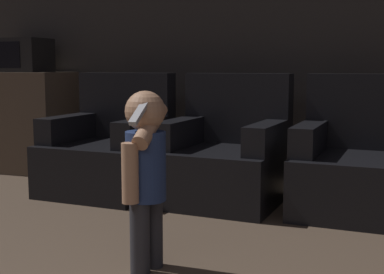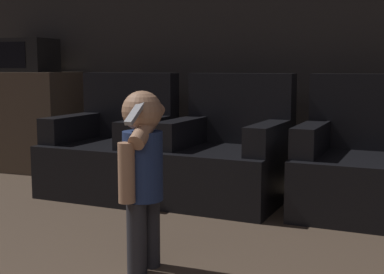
{
  "view_description": "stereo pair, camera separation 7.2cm",
  "coord_description": "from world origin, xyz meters",
  "px_view_note": "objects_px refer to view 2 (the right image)",
  "views": [
    {
      "loc": [
        0.82,
        -0.1,
        0.98
      ],
      "look_at": [
        -0.21,
        2.87,
        0.57
      ],
      "focal_mm": 50.0,
      "sensor_mm": 36.0,
      "label": 1
    },
    {
      "loc": [
        0.88,
        -0.08,
        0.98
      ],
      "look_at": [
        -0.21,
        2.87,
        0.57
      ],
      "focal_mm": 50.0,
      "sensor_mm": 36.0,
      "label": 2
    }
  ],
  "objects_px": {
    "armchair_right": "(362,167)",
    "microwave": "(24,55)",
    "armchair_left": "(113,151)",
    "armchair_middle": "(228,158)",
    "person_toddler": "(142,166)"
  },
  "relations": [
    {
      "from": "armchair_middle",
      "to": "microwave",
      "type": "distance_m",
      "value": 2.35
    },
    {
      "from": "person_toddler",
      "to": "microwave",
      "type": "bearing_deg",
      "value": -119.36
    },
    {
      "from": "armchair_left",
      "to": "person_toddler",
      "type": "distance_m",
      "value": 1.75
    },
    {
      "from": "microwave",
      "to": "armchair_left",
      "type": "bearing_deg",
      "value": -23.22
    },
    {
      "from": "armchair_left",
      "to": "armchair_right",
      "type": "bearing_deg",
      "value": 3.76
    },
    {
      "from": "armchair_right",
      "to": "person_toddler",
      "type": "relative_size",
      "value": 1.07
    },
    {
      "from": "armchair_left",
      "to": "armchair_right",
      "type": "xyz_separation_m",
      "value": [
        1.89,
        0.0,
        0.0
      ]
    },
    {
      "from": "armchair_middle",
      "to": "microwave",
      "type": "xyz_separation_m",
      "value": [
        -2.16,
        0.52,
        0.77
      ]
    },
    {
      "from": "armchair_left",
      "to": "armchair_right",
      "type": "height_order",
      "value": "same"
    },
    {
      "from": "armchair_left",
      "to": "armchair_middle",
      "type": "xyz_separation_m",
      "value": [
        0.95,
        -0.0,
        0.0
      ]
    },
    {
      "from": "armchair_left",
      "to": "microwave",
      "type": "relative_size",
      "value": 1.66
    },
    {
      "from": "armchair_left",
      "to": "microwave",
      "type": "bearing_deg",
      "value": 160.54
    },
    {
      "from": "armchair_right",
      "to": "armchair_middle",
      "type": "bearing_deg",
      "value": -176.45
    },
    {
      "from": "armchair_right",
      "to": "microwave",
      "type": "distance_m",
      "value": 3.24
    },
    {
      "from": "armchair_right",
      "to": "microwave",
      "type": "height_order",
      "value": "microwave"
    }
  ]
}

